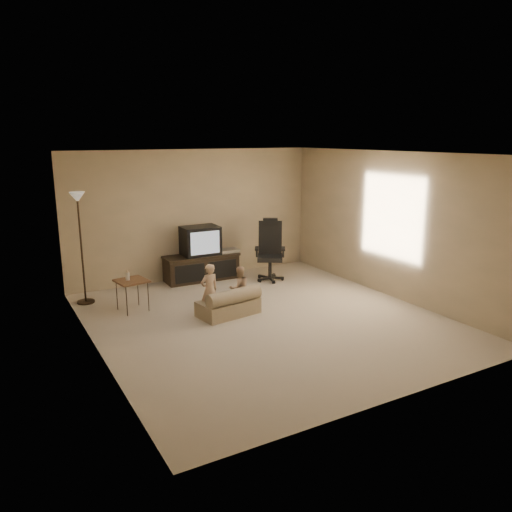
{
  "coord_description": "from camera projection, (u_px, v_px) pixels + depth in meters",
  "views": [
    {
      "loc": [
        -3.66,
        -6.22,
        2.74
      ],
      "look_at": [
        0.17,
        0.6,
        0.85
      ],
      "focal_mm": 35.0,
      "sensor_mm": 36.0,
      "label": 1
    }
  ],
  "objects": [
    {
      "name": "floor",
      "position": [
        266.0,
        319.0,
        7.66
      ],
      "size": [
        5.5,
        5.5,
        0.0
      ],
      "primitive_type": "plane",
      "color": "#C4B59C",
      "rests_on": "ground"
    },
    {
      "name": "room_shell",
      "position": [
        266.0,
        222.0,
        7.3
      ],
      "size": [
        5.5,
        5.5,
        5.5
      ],
      "color": "silver",
      "rests_on": "floor"
    },
    {
      "name": "tv_stand",
      "position": [
        201.0,
        258.0,
        9.67
      ],
      "size": [
        1.49,
        0.57,
        1.06
      ],
      "rotation": [
        0.0,
        0.0,
        -0.02
      ],
      "color": "black",
      "rests_on": "floor"
    },
    {
      "name": "office_chair",
      "position": [
        270.0,
        258.0,
        9.7
      ],
      "size": [
        0.75,
        0.76,
        1.19
      ],
      "rotation": [
        0.0,
        0.0,
        -0.55
      ],
      "color": "black",
      "rests_on": "floor"
    },
    {
      "name": "side_table",
      "position": [
        131.0,
        281.0,
        7.93
      ],
      "size": [
        0.53,
        0.53,
        0.69
      ],
      "rotation": [
        0.0,
        0.0,
        0.16
      ],
      "color": "brown",
      "rests_on": "floor"
    },
    {
      "name": "floor_lamp",
      "position": [
        79.0,
        223.0,
        8.1
      ],
      "size": [
        0.29,
        0.29,
        1.87
      ],
      "color": "black",
      "rests_on": "floor"
    },
    {
      "name": "child_sofa",
      "position": [
        230.0,
        304.0,
        7.78
      ],
      "size": [
        1.0,
        0.66,
        0.46
      ],
      "rotation": [
        0.0,
        0.0,
        0.15
      ],
      "color": "tan",
      "rests_on": "floor"
    },
    {
      "name": "toddler_left",
      "position": [
        209.0,
        290.0,
        7.73
      ],
      "size": [
        0.33,
        0.26,
        0.83
      ],
      "primitive_type": "imported",
      "rotation": [
        0.0,
        0.0,
        3.28
      ],
      "color": "tan",
      "rests_on": "floor"
    },
    {
      "name": "toddler_right",
      "position": [
        239.0,
        288.0,
        8.01
      ],
      "size": [
        0.36,
        0.22,
        0.72
      ],
      "primitive_type": "imported",
      "rotation": [
        0.0,
        0.0,
        3.06
      ],
      "color": "tan",
      "rests_on": "floor"
    }
  ]
}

